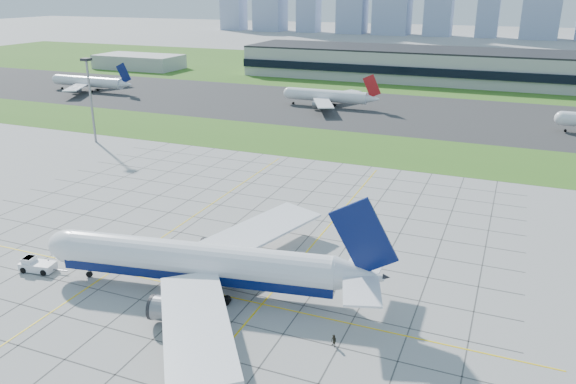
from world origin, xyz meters
name	(u,v)px	position (x,y,z in m)	size (l,w,h in m)	color
ground	(169,276)	(0.00, 0.00, 0.00)	(1400.00, 1400.00, 0.00)	#9F9F9A
grass_median	(335,145)	(0.00, 90.00, 0.02)	(700.00, 35.00, 0.04)	#37671D
asphalt_taxiway	(378,110)	(0.00, 145.00, 0.03)	(700.00, 75.00, 0.04)	#383838
grass_far	(425,73)	(0.00, 255.00, 0.02)	(700.00, 145.00, 0.04)	#37671D
apron_markings	(205,250)	(0.43, 11.09, 0.02)	(120.00, 130.00, 0.03)	#474744
terminal	(500,68)	(40.00, 229.87, 7.89)	(260.00, 43.00, 15.80)	#B7B7B2
service_block	(139,62)	(-160.00, 210.00, 4.00)	(50.00, 25.00, 8.00)	#B7B7B2
light_mast	(90,90)	(-70.00, 65.00, 16.18)	(2.50, 2.50, 25.60)	gray
airliner	(200,263)	(7.38, -1.90, 4.91)	(56.69, 56.99, 17.95)	white
pushback_tug	(36,265)	(-21.96, -6.75, 1.05)	(8.60, 3.76, 2.36)	white
crew_near	(49,264)	(-20.52, -5.35, 0.83)	(0.61, 0.40, 1.66)	black
crew_far	(334,341)	(31.38, -8.10, 0.89)	(0.87, 0.67, 1.78)	#29271B
distant_jet_0	(89,82)	(-133.45, 136.48, 4.49)	(42.39, 42.66, 14.08)	white
distant_jet_1	(328,96)	(-20.28, 144.18, 4.49)	(38.19, 42.66, 14.08)	white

